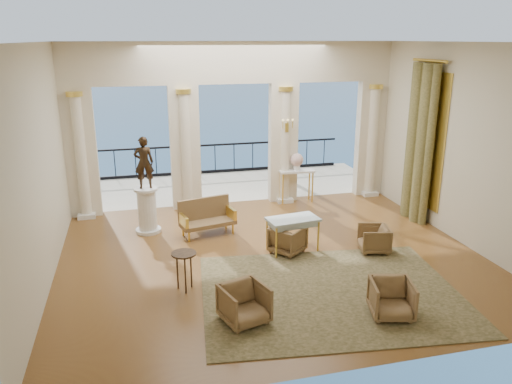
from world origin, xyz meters
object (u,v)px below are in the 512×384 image
object	(u,v)px
game_table	(293,222)
armchair_d	(288,238)
console_table	(297,176)
armchair_a	(244,302)
armchair_c	(374,238)
armchair_b	(392,297)
pedestal	(147,211)
statue	(144,162)
settee	(206,217)
side_table	(184,258)

from	to	relation	value
game_table	armchair_d	bearing A→B (deg)	-159.84
console_table	armchair_d	bearing A→B (deg)	-107.56
armchair_a	armchair_c	bearing A→B (deg)	14.85
armchair_b	pedestal	bearing A→B (deg)	141.93
pedestal	console_table	distance (m)	4.50
game_table	statue	size ratio (longest dim) A/B	0.95
settee	game_table	distance (m)	2.28
armchair_b	armchair_d	xyz separation A→B (m)	(-0.91, 2.98, -0.02)
armchair_c	game_table	bearing A→B (deg)	-91.90
settee	console_table	bearing A→B (deg)	19.03
game_table	side_table	xyz separation A→B (m)	(-2.54, -1.25, -0.04)
side_table	settee	bearing A→B (deg)	73.18
armchair_b	statue	size ratio (longest dim) A/B	0.57
armchair_a	pedestal	distance (m)	4.77
armchair_a	console_table	size ratio (longest dim) A/B	0.71
settee	side_table	distance (m)	2.87
pedestal	game_table	bearing A→B (deg)	-32.11
console_table	game_table	bearing A→B (deg)	-105.91
armchair_d	statue	distance (m)	3.85
armchair_c	statue	size ratio (longest dim) A/B	0.52
armchair_b	armchair_c	xyz separation A→B (m)	(0.97, 2.56, -0.03)
armchair_b	console_table	size ratio (longest dim) A/B	0.69
armchair_b	statue	distance (m)	6.47
armchair_c	statue	bearing A→B (deg)	-102.90
armchair_b	side_table	size ratio (longest dim) A/B	0.94
armchair_c	pedestal	size ratio (longest dim) A/B	0.58
armchair_a	console_table	bearing A→B (deg)	47.12
armchair_b	armchair_d	world-z (taller)	armchair_b
statue	console_table	distance (m)	4.59
armchair_b	armchair_c	size ratio (longest dim) A/B	1.10
armchair_a	pedestal	xyz separation A→B (m)	(-1.39, 4.56, 0.18)
pedestal	side_table	distance (m)	3.24
settee	statue	size ratio (longest dim) A/B	1.12
armchair_a	side_table	size ratio (longest dim) A/B	0.96
game_table	pedestal	distance (m)	3.65
armchair_b	side_table	bearing A→B (deg)	165.65
statue	armchair_b	bearing A→B (deg)	128.20
armchair_d	game_table	distance (m)	0.38
console_table	side_table	distance (m)	5.88
armchair_c	console_table	world-z (taller)	console_table
game_table	console_table	xyz separation A→B (m)	(1.19, 3.30, 0.10)
game_table	pedestal	size ratio (longest dim) A/B	1.06
armchair_d	statue	xyz separation A→B (m)	(-2.96, 2.01, 1.42)
side_table	statue	bearing A→B (deg)	99.82
game_table	console_table	distance (m)	3.51
armchair_d	pedestal	bearing A→B (deg)	17.31
armchair_c	pedestal	bearing A→B (deg)	-102.90
armchair_b	game_table	bearing A→B (deg)	118.42
armchair_a	armchair_b	xyz separation A→B (m)	(2.47, -0.43, -0.01)
game_table	statue	bearing A→B (deg)	140.09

